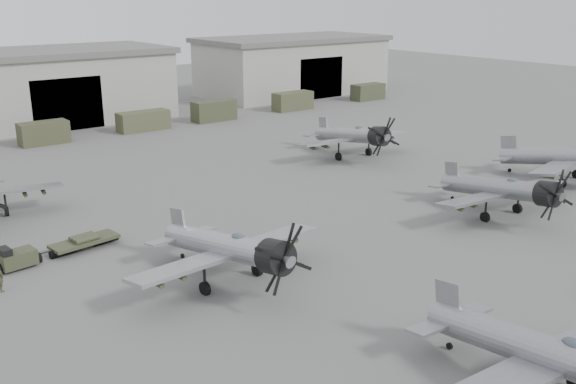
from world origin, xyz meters
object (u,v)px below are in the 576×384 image
Objects in this scene: aircraft_near_1 at (558,357)px; aircraft_mid_2 at (505,190)px; aircraft_mid_3 at (574,157)px; tug_trailer at (44,252)px; aircraft_far_1 at (355,136)px; aircraft_mid_1 at (232,248)px.

aircraft_near_1 is 1.07× the size of aircraft_mid_2.
tug_trailer is (-39.93, 10.57, -1.72)m from aircraft_mid_3.
tug_trailer is at bearing -161.63° from aircraft_far_1.
aircraft_mid_2 is 1.54× the size of tug_trailer.
aircraft_far_1 is (20.86, 32.87, -0.03)m from aircraft_near_1.
aircraft_mid_1 is at bearing 178.81° from aircraft_mid_2.
aircraft_mid_3 is at bearing -21.81° from tug_trailer.
aircraft_mid_1 reaches higher than aircraft_mid_2.
aircraft_mid_1 is at bearing -139.89° from aircraft_far_1.
aircraft_far_1 is 1.64× the size of tug_trailer.
aircraft_mid_1 is at bearing 106.38° from aircraft_near_1.
aircraft_far_1 is (3.50, 18.82, 0.12)m from aircraft_mid_2.
aircraft_mid_2 reaches higher than tug_trailer.
tug_trailer is at bearing 121.52° from aircraft_mid_1.
aircraft_mid_1 is 32.94m from aircraft_mid_3.
aircraft_far_1 is (-8.39, 17.24, -0.09)m from aircraft_mid_3.
tug_trailer is at bearing 115.97° from aircraft_near_1.
aircraft_mid_3 reaches higher than aircraft_far_1.
aircraft_near_1 is 16.92m from aircraft_mid_1.
aircraft_mid_3 is 19.17m from aircraft_far_1.
aircraft_mid_2 is 30.59m from tug_trailer.
aircraft_far_1 is at bearing 29.36° from aircraft_mid_1.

